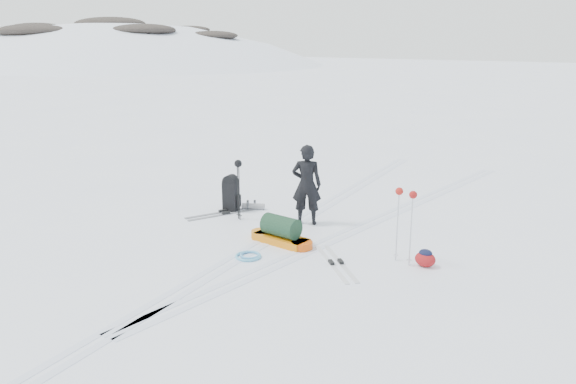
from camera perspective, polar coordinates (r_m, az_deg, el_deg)
name	(u,v)px	position (r m, az deg, el deg)	size (l,w,h in m)	color
ground	(275,235)	(12.32, -1.31, -4.42)	(200.00, 200.00, 0.00)	white
ski_tracks	(319,229)	(12.71, 3.20, -3.78)	(3.38, 17.97, 0.01)	silver
skier	(307,185)	(12.83, 1.90, 0.75)	(0.68, 0.45, 1.87)	black
pulk_sled	(281,233)	(11.80, -0.71, -4.15)	(1.58, 0.61, 0.59)	orange
expedition_rucksack	(234,194)	(14.01, -5.54, -0.21)	(0.89, 0.73, 0.92)	black
ski_poles_black	(238,171)	(13.11, -5.08, 2.16)	(0.21, 0.18, 1.45)	black
ski_poles_silver	(406,202)	(10.69, 11.86, -0.95)	(0.46, 0.24, 1.47)	#B5B6BC
touring_skis_grey	(224,213)	(13.90, -6.49, -2.12)	(1.13, 1.90, 0.07)	gray
touring_skis_white	(336,263)	(10.85, 4.89, -7.21)	(1.56, 1.50, 0.07)	silver
rope_coil	(249,256)	(11.15, -4.00, -6.47)	(0.62, 0.62, 0.06)	#55ADD0
small_daypack	(425,258)	(10.96, 13.77, -6.54)	(0.49, 0.46, 0.34)	maroon
thermos_pair	(251,205)	(14.15, -3.76, -1.31)	(0.18, 0.22, 0.25)	#4E5155
stuff_sack	(283,221)	(12.98, -0.54, -2.91)	(0.32, 0.24, 0.20)	black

